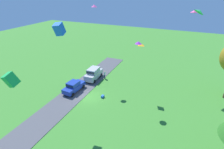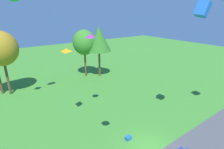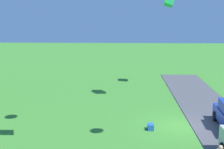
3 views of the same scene
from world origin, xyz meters
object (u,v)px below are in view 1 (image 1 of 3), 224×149
object	(u,v)px
car_sedan_far_end	(74,86)
person_on_lawn	(105,75)
cooler_box	(103,96)
kite_box_high_left	(11,80)
kite_diamond_topmost	(141,45)
kite_box_high_right	(59,29)
kite_delta_near_flag	(94,6)
kite_diamond_mid_center	(194,11)
car_suv_by_flagpole	(94,73)
kite_delta_over_trees	(138,43)
kite_delta_low_drifter	(199,11)

from	to	relation	value
car_sedan_far_end	person_on_lawn	world-z (taller)	car_sedan_far_end
cooler_box	kite_box_high_left	size ratio (longest dim) A/B	0.46
person_on_lawn	kite_diamond_topmost	bearing A→B (deg)	71.38
kite_diamond_topmost	kite_box_high_right	distance (m)	12.48
person_on_lawn	car_sedan_far_end	bearing A→B (deg)	-23.69
kite_delta_near_flag	kite_diamond_topmost	world-z (taller)	kite_delta_near_flag
person_on_lawn	kite_delta_near_flag	size ratio (longest dim) A/B	1.83
car_sedan_far_end	kite_diamond_mid_center	xyz separation A→B (m)	(-8.82, 16.89, 12.21)
car_sedan_far_end	cooler_box	distance (m)	5.56
kite_box_high_right	kite_box_high_left	distance (m)	7.49
kite_diamond_mid_center	kite_delta_near_flag	size ratio (longest dim) A/B	0.97
kite_diamond_mid_center	kite_delta_near_flag	xyz separation A→B (m)	(3.71, -15.01, 0.57)
car_suv_by_flagpole	kite_diamond_topmost	bearing A→B (deg)	80.81
person_on_lawn	kite_delta_over_trees	world-z (taller)	kite_delta_over_trees
cooler_box	kite_diamond_topmost	xyz separation A→B (m)	(-3.69, 4.91, 8.47)
person_on_lawn	cooler_box	bearing A→B (deg)	22.89
kite_delta_near_flag	kite_delta_low_drifter	bearing A→B (deg)	94.66
car_suv_by_flagpole	kite_diamond_mid_center	bearing A→B (deg)	101.74
kite_diamond_topmost	kite_diamond_mid_center	bearing A→B (deg)	126.80
car_suv_by_flagpole	kite_delta_low_drifter	world-z (taller)	kite_delta_low_drifter
kite_delta_near_flag	kite_delta_low_drifter	distance (m)	15.72
car_suv_by_flagpole	kite_delta_over_trees	size ratio (longest dim) A/B	4.93
person_on_lawn	kite_delta_near_flag	world-z (taller)	kite_delta_near_flag
car_sedan_far_end	kite_box_high_right	world-z (taller)	kite_box_high_right
person_on_lawn	car_suv_by_flagpole	bearing A→B (deg)	-62.78
person_on_lawn	kite_diamond_mid_center	xyz separation A→B (m)	(-2.32, 14.04, 12.37)
kite_box_high_left	kite_diamond_topmost	bearing A→B (deg)	154.73
cooler_box	car_sedan_far_end	bearing A→B (deg)	-87.18
car_suv_by_flagpole	kite_delta_low_drifter	bearing A→B (deg)	93.06
kite_diamond_topmost	car_suv_by_flagpole	bearing A→B (deg)	-99.19
kite_delta_over_trees	kite_diamond_topmost	bearing A→B (deg)	-173.88
kite_diamond_mid_center	car_sedan_far_end	bearing A→B (deg)	-62.42
kite_delta_near_flag	kite_delta_low_drifter	world-z (taller)	kite_delta_low_drifter
car_suv_by_flagpole	kite_box_high_left	size ratio (longest dim) A/B	3.82
person_on_lawn	cooler_box	world-z (taller)	person_on_lawn
kite_delta_near_flag	kite_box_high_left	distance (m)	18.15
kite_diamond_mid_center	person_on_lawn	bearing A→B (deg)	-80.62
person_on_lawn	kite_box_high_right	xyz separation A→B (m)	(12.16, 0.45, 11.38)
kite_delta_over_trees	person_on_lawn	bearing A→B (deg)	-124.05
kite_diamond_mid_center	cooler_box	bearing A→B (deg)	-53.14
cooler_box	kite_delta_near_flag	xyz separation A→B (m)	(-4.84, -3.61, 13.62)
cooler_box	kite_box_high_left	xyz separation A→B (m)	(12.62, -2.79, 8.74)
kite_delta_near_flag	car_suv_by_flagpole	bearing A→B (deg)	-111.63
person_on_lawn	kite_diamond_topmost	xyz separation A→B (m)	(2.54, 7.54, 7.79)
person_on_lawn	kite_diamond_topmost	world-z (taller)	kite_diamond_topmost
kite_diamond_mid_center	kite_delta_low_drifter	xyz separation A→B (m)	(2.43, 0.66, 0.32)
kite_delta_low_drifter	kite_box_high_right	size ratio (longest dim) A/B	1.13
kite_diamond_mid_center	kite_box_high_right	size ratio (longest dim) A/B	0.72
kite_diamond_mid_center	kite_box_high_right	world-z (taller)	kite_diamond_mid_center
person_on_lawn	kite_delta_near_flag	bearing A→B (deg)	-34.94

